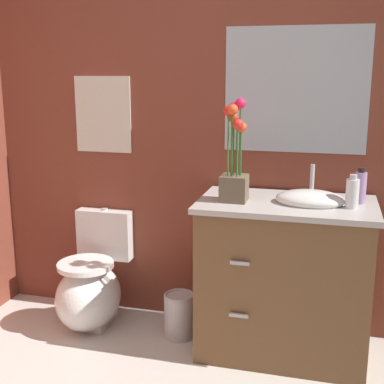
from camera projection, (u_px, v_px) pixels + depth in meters
name	position (u px, v px, depth m)	size (l,w,h in m)	color
wall_back	(251.00, 124.00, 3.07)	(4.48, 0.05, 2.50)	brown
toilet	(92.00, 287.00, 3.26)	(0.38, 0.59, 0.69)	white
vanity_cabinet	(284.00, 277.00, 2.89)	(0.94, 0.56, 1.06)	brown
flower_vase	(235.00, 163.00, 2.76)	(0.14, 0.14, 0.54)	brown
soap_bottle	(360.00, 187.00, 2.74)	(0.06, 0.06, 0.19)	#B28CBF
lotion_bottle	(352.00, 193.00, 2.65)	(0.07, 0.07, 0.17)	white
trash_bin	(179.00, 315.00, 3.12)	(0.18, 0.18, 0.27)	#B7B7BC
wall_poster	(103.00, 115.00, 3.27)	(0.37, 0.01, 0.47)	silver
wall_mirror	(296.00, 90.00, 2.94)	(0.80, 0.01, 0.70)	#B2BCC6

